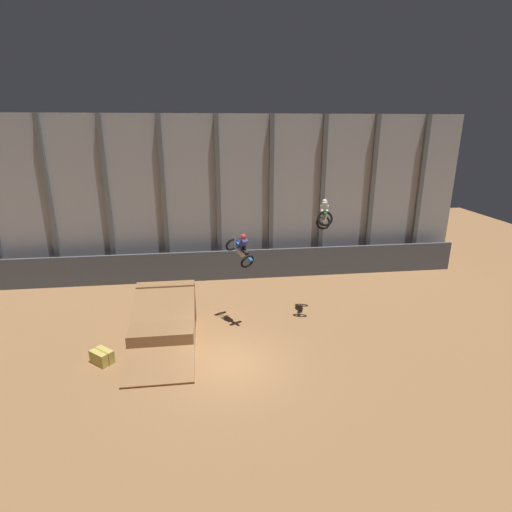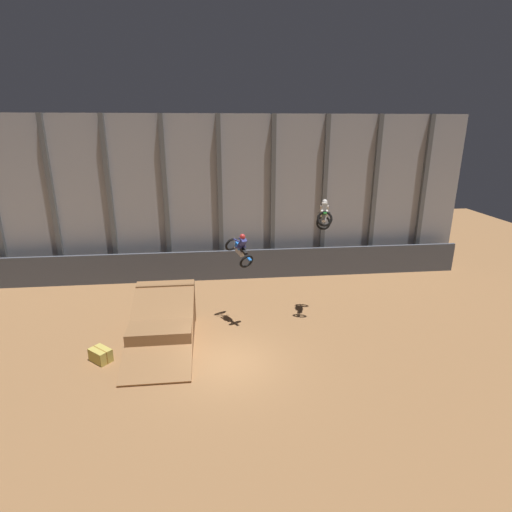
# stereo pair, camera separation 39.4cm
# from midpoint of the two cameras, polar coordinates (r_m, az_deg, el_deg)

# --- Properties ---
(ground_plane) EXTENTS (60.00, 60.00, 0.00)m
(ground_plane) POSITION_cam_midpoint_polar(r_m,az_deg,el_deg) (17.28, -4.08, -15.09)
(ground_plane) COLOR #996B42
(arena_back_wall) EXTENTS (32.00, 0.40, 10.18)m
(arena_back_wall) POSITION_cam_midpoint_polar(r_m,az_deg,el_deg) (25.77, -5.85, 8.24)
(arena_back_wall) COLOR #A3A8B2
(arena_back_wall) RESTS_ON ground_plane
(lower_barrier) EXTENTS (31.36, 0.20, 1.92)m
(lower_barrier) POSITION_cam_midpoint_polar(r_m,az_deg,el_deg) (25.66, -5.47, -1.34)
(lower_barrier) COLOR #474C56
(lower_barrier) RESTS_ON ground_plane
(dirt_ramp) EXTENTS (2.81, 5.67, 2.22)m
(dirt_ramp) POSITION_cam_midpoint_polar(r_m,az_deg,el_deg) (19.28, -13.50, -9.31)
(dirt_ramp) COLOR olive
(dirt_ramp) RESTS_ON ground_plane
(rider_bike_left_air) EXTENTS (1.45, 1.83, 1.67)m
(rider_bike_left_air) POSITION_cam_midpoint_polar(r_m,az_deg,el_deg) (19.04, -2.80, 0.98)
(rider_bike_left_air) COLOR black
(rider_bike_right_air) EXTENTS (1.10, 1.80, 1.65)m
(rider_bike_right_air) POSITION_cam_midpoint_polar(r_m,az_deg,el_deg) (19.85, 9.16, 5.67)
(rider_bike_right_air) COLOR black
(hay_bale_trackside) EXTENTS (1.07, 1.05, 0.57)m
(hay_bale_trackside) POSITION_cam_midpoint_polar(r_m,az_deg,el_deg) (18.40, -21.74, -13.22)
(hay_bale_trackside) COLOR #CCB751
(hay_bale_trackside) RESTS_ON ground_plane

